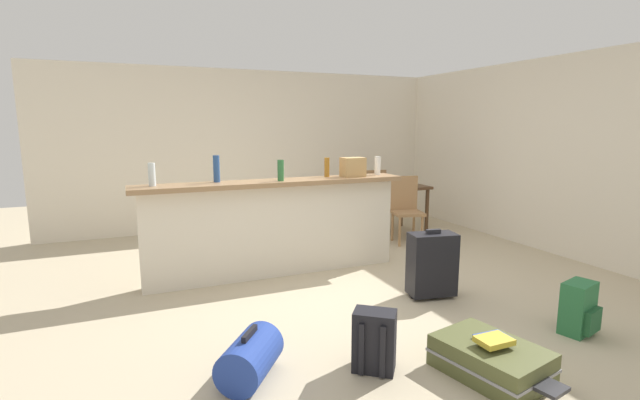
# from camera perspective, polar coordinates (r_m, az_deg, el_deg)

# --- Properties ---
(ground_plane) EXTENTS (13.00, 13.00, 0.05)m
(ground_plane) POSITION_cam_1_polar(r_m,az_deg,el_deg) (4.90, 2.37, -10.48)
(ground_plane) COLOR #BCAD8E
(wall_back) EXTENTS (6.60, 0.10, 2.50)m
(wall_back) POSITION_cam_1_polar(r_m,az_deg,el_deg) (7.48, -7.69, 6.37)
(wall_back) COLOR silver
(wall_back) RESTS_ON ground_plane
(wall_right) EXTENTS (0.10, 6.00, 2.50)m
(wall_right) POSITION_cam_1_polar(r_m,az_deg,el_deg) (6.74, 25.50, 5.19)
(wall_right) COLOR silver
(wall_right) RESTS_ON ground_plane
(partition_half_wall) EXTENTS (2.80, 0.20, 1.01)m
(partition_half_wall) POSITION_cam_1_polar(r_m,az_deg,el_deg) (4.99, -5.63, -3.84)
(partition_half_wall) COLOR silver
(partition_half_wall) RESTS_ON ground_plane
(bar_countertop) EXTENTS (2.96, 0.40, 0.05)m
(bar_countertop) POSITION_cam_1_polar(r_m,az_deg,el_deg) (4.89, -5.73, 2.18)
(bar_countertop) COLOR #93704C
(bar_countertop) RESTS_ON partition_half_wall
(bottle_clear) EXTENTS (0.07, 0.07, 0.23)m
(bottle_clear) POSITION_cam_1_polar(r_m,az_deg,el_deg) (4.70, -20.45, 3.03)
(bottle_clear) COLOR silver
(bottle_clear) RESTS_ON bar_countertop
(bottle_blue) EXTENTS (0.07, 0.07, 0.28)m
(bottle_blue) POSITION_cam_1_polar(r_m,az_deg,el_deg) (4.83, -12.94, 3.87)
(bottle_blue) COLOR #284C89
(bottle_blue) RESTS_ON bar_countertop
(bottle_green) EXTENTS (0.07, 0.07, 0.22)m
(bottle_green) POSITION_cam_1_polar(r_m,az_deg,el_deg) (4.82, -4.99, 3.74)
(bottle_green) COLOR #2D6B38
(bottle_green) RESTS_ON bar_countertop
(bottle_amber) EXTENTS (0.06, 0.06, 0.22)m
(bottle_amber) POSITION_cam_1_polar(r_m,az_deg,el_deg) (5.20, 0.87, 4.16)
(bottle_amber) COLOR #9E661E
(bottle_amber) RESTS_ON bar_countertop
(bottle_white) EXTENTS (0.07, 0.07, 0.22)m
(bottle_white) POSITION_cam_1_polar(r_m,az_deg,el_deg) (5.45, 7.27, 4.32)
(bottle_white) COLOR silver
(bottle_white) RESTS_ON bar_countertop
(grocery_bag) EXTENTS (0.26, 0.18, 0.22)m
(grocery_bag) POSITION_cam_1_polar(r_m,az_deg,el_deg) (5.22, 4.17, 4.16)
(grocery_bag) COLOR tan
(grocery_bag) RESTS_ON bar_countertop
(dining_table) EXTENTS (1.10, 0.80, 0.74)m
(dining_table) POSITION_cam_1_polar(r_m,az_deg,el_deg) (6.91, 8.47, 1.06)
(dining_table) COLOR #4C331E
(dining_table) RESTS_ON ground_plane
(dining_chair_near_partition) EXTENTS (0.48, 0.48, 0.93)m
(dining_chair_near_partition) POSITION_cam_1_polar(r_m,az_deg,el_deg) (6.48, 10.75, -0.74)
(dining_chair_near_partition) COLOR #9E754C
(dining_chair_near_partition) RESTS_ON ground_plane
(dining_chair_far_side) EXTENTS (0.43, 0.43, 0.93)m
(dining_chair_far_side) POSITION_cam_1_polar(r_m,az_deg,el_deg) (7.40, 6.51, 0.64)
(dining_chair_far_side) COLOR #9E754C
(dining_chair_far_side) RESTS_ON ground_plane
(suitcase_flat_olive) EXTENTS (0.62, 0.88, 0.22)m
(suitcase_flat_olive) POSITION_cam_1_polar(r_m,az_deg,el_deg) (3.38, 20.76, -18.31)
(suitcase_flat_olive) COLOR #51562D
(suitcase_flat_olive) RESTS_ON ground_plane
(backpack_black) EXTENTS (0.34, 0.34, 0.42)m
(backpack_black) POSITION_cam_1_polar(r_m,az_deg,el_deg) (3.22, 6.89, -17.28)
(backpack_black) COLOR black
(backpack_black) RESTS_ON ground_plane
(suitcase_upright_black) EXTENTS (0.48, 0.32, 0.67)m
(suitcase_upright_black) POSITION_cam_1_polar(r_m,az_deg,el_deg) (4.50, 13.94, -7.83)
(suitcase_upright_black) COLOR black
(suitcase_upright_black) RESTS_ON ground_plane
(duffel_bag_blue) EXTENTS (0.53, 0.56, 0.34)m
(duffel_bag_blue) POSITION_cam_1_polar(r_m,az_deg,el_deg) (3.15, -8.80, -19.08)
(duffel_bag_blue) COLOR #233D93
(duffel_bag_blue) RESTS_ON ground_plane
(backpack_green) EXTENTS (0.32, 0.30, 0.42)m
(backpack_green) POSITION_cam_1_polar(r_m,az_deg,el_deg) (4.23, 29.87, -11.84)
(backpack_green) COLOR #286B3D
(backpack_green) RESTS_ON ground_plane
(book_stack) EXTENTS (0.29, 0.24, 0.06)m
(book_stack) POSITION_cam_1_polar(r_m,az_deg,el_deg) (3.32, 21.08, -16.12)
(book_stack) COLOR #334C99
(book_stack) RESTS_ON suitcase_flat_olive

